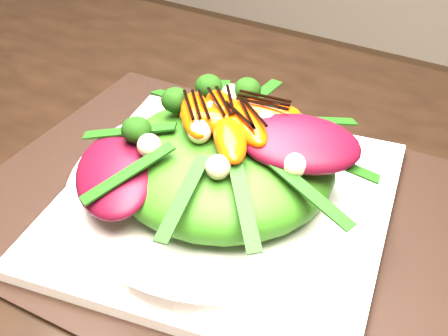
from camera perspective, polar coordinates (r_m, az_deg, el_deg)
The scene contains 10 objects.
dining_table at distance 0.51m, azimuth -7.06°, elevation -10.74°, with size 1.60×0.90×0.75m, color black.
placemat at distance 0.53m, azimuth 0.00°, elevation -4.04°, with size 0.45×0.34×0.00m, color black.
plate_base at distance 0.53m, azimuth 0.00°, elevation -3.46°, with size 0.28×0.28×0.01m, color white.
salad_bowl at distance 0.52m, azimuth 0.00°, elevation -2.18°, with size 0.27×0.27×0.02m, color silver.
lettuce_mound at distance 0.50m, azimuth 0.00°, elevation 0.43°, with size 0.19×0.19×0.06m, color #306B13.
radicchio_leaf at distance 0.47m, azimuth 7.27°, elevation 2.36°, with size 0.10×0.06×0.02m, color #440716.
orange_segment at distance 0.51m, azimuth -0.40°, elevation 6.14°, with size 0.06×0.03×0.02m, color #FF3B04.
broccoli_floret at distance 0.52m, azimuth -5.38°, elevation 6.95°, with size 0.03×0.03×0.03m, color #0F3209.
macadamia_nut at distance 0.44m, azimuth 2.87°, elevation 0.18°, with size 0.02×0.02×0.02m, color #C5BB8B.
balsamic_drizzle at distance 0.50m, azimuth -0.41°, elevation 7.00°, with size 0.04×0.00×0.00m, color black.
Camera 1 is at (0.22, -0.26, 1.11)m, focal length 48.00 mm.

